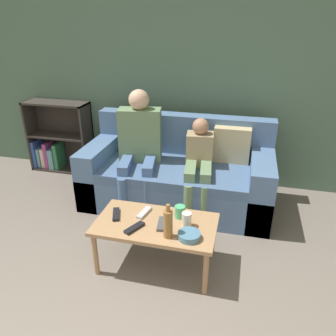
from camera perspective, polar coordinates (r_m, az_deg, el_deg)
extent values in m
cube|color=#4C6B56|center=(3.65, 6.19, 17.04)|extent=(12.00, 0.06, 2.60)
cube|color=#4C6B93|center=(3.41, 1.55, -3.47)|extent=(1.87, 0.87, 0.34)
cube|color=#466288|center=(3.23, 1.25, -0.77)|extent=(1.43, 0.69, 0.10)
cube|color=#4C6B93|center=(3.53, 2.84, 6.00)|extent=(1.87, 0.18, 0.42)
cube|color=#4C6B93|center=(3.60, -11.37, -0.08)|extent=(0.22, 0.87, 0.60)
cube|color=#4C6B93|center=(3.30, 15.74, -2.99)|extent=(0.22, 0.87, 0.60)
cube|color=tan|center=(3.34, 11.04, 3.93)|extent=(0.36, 0.12, 0.36)
cube|color=#332D28|center=(4.49, -22.40, 5.43)|extent=(0.02, 0.28, 0.87)
cube|color=#332D28|center=(4.10, -13.79, 4.88)|extent=(0.02, 0.28, 0.87)
cube|color=#332D28|center=(4.39, -17.44, 5.75)|extent=(0.77, 0.02, 0.87)
cube|color=#332D28|center=(4.44, -17.56, 0.03)|extent=(0.77, 0.28, 0.02)
cube|color=#332D28|center=(4.28, -18.32, 5.40)|extent=(0.73, 0.28, 0.02)
cube|color=#332D28|center=(4.17, -19.07, 10.66)|extent=(0.77, 0.28, 0.02)
cube|color=#33519E|center=(4.54, -21.63, 2.54)|extent=(0.04, 0.23, 0.35)
cube|color=#6699A8|center=(4.53, -21.12, 1.89)|extent=(0.04, 0.17, 0.25)
cube|color=beige|center=(4.50, -20.55, 1.84)|extent=(0.05, 0.16, 0.25)
cube|color=#993D84|center=(4.45, -19.93, 2.28)|extent=(0.05, 0.20, 0.33)
cube|color=#6699A8|center=(4.43, -19.09, 1.79)|extent=(0.07, 0.23, 0.26)
cube|color=#2D7A4C|center=(4.38, -18.43, 2.09)|extent=(0.05, 0.20, 0.32)
cylinder|color=#A87F56|center=(2.58, -12.53, -14.43)|extent=(0.04, 0.04, 0.36)
cylinder|color=#A87F56|center=(2.39, 6.56, -17.71)|extent=(0.04, 0.04, 0.36)
cylinder|color=#A87F56|center=(2.88, -9.00, -9.49)|extent=(0.04, 0.04, 0.36)
cylinder|color=#A87F56|center=(2.71, 7.78, -11.89)|extent=(0.04, 0.04, 0.36)
cube|color=#A87F56|center=(2.49, -2.15, -9.79)|extent=(0.91, 0.49, 0.03)
cylinder|color=#476693|center=(3.14, -7.82, -5.40)|extent=(0.10, 0.10, 0.44)
cylinder|color=#476693|center=(3.10, -3.63, -5.58)|extent=(0.10, 0.10, 0.44)
cube|color=#476693|center=(3.22, -7.34, 0.73)|extent=(0.17, 0.40, 0.09)
cube|color=#476693|center=(3.18, -3.26, 0.62)|extent=(0.17, 0.40, 0.09)
cube|color=#66845B|center=(3.33, -4.87, 5.79)|extent=(0.45, 0.27, 0.53)
sphere|color=#D1A889|center=(3.23, -5.10, 11.75)|extent=(0.20, 0.20, 0.20)
cylinder|color=#66845B|center=(3.00, 3.52, -6.70)|extent=(0.10, 0.10, 0.44)
cylinder|color=#66845B|center=(3.00, 6.25, -6.86)|extent=(0.10, 0.10, 0.44)
cube|color=#66845B|center=(3.08, 3.95, -0.28)|extent=(0.14, 0.39, 0.09)
cube|color=#66845B|center=(3.07, 6.59, -0.42)|extent=(0.14, 0.39, 0.09)
cube|color=#9E8966|center=(3.24, 5.53, 3.28)|extent=(0.28, 0.23, 0.33)
sphere|color=#A87A5B|center=(3.16, 5.71, 7.23)|extent=(0.16, 0.16, 0.16)
cylinder|color=#4CB77A|center=(2.52, 2.08, -7.60)|extent=(0.08, 0.08, 0.10)
cylinder|color=silver|center=(2.42, 3.26, -8.95)|extent=(0.07, 0.07, 0.11)
cube|color=black|center=(2.59, -9.03, -7.96)|extent=(0.10, 0.18, 0.02)
cube|color=#47474C|center=(2.45, -1.19, -9.71)|extent=(0.07, 0.17, 0.02)
cube|color=#B7B7BC|center=(2.58, -4.19, -7.77)|extent=(0.08, 0.18, 0.02)
cube|color=black|center=(2.42, -5.86, -10.31)|extent=(0.12, 0.17, 0.02)
cylinder|color=teal|center=(2.32, 3.69, -11.65)|extent=(0.16, 0.16, 0.05)
cylinder|color=olive|center=(2.28, 0.00, -9.75)|extent=(0.06, 0.06, 0.21)
cylinder|color=olive|center=(2.21, 0.00, -6.99)|extent=(0.03, 0.03, 0.05)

